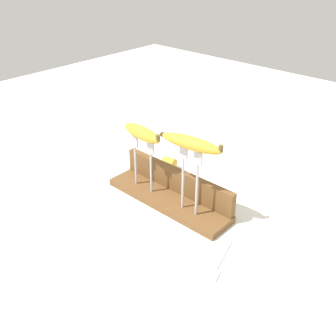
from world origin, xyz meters
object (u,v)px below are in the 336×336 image
at_px(fork_stand_left, 143,159).
at_px(banana_chunk_near, 169,163).
at_px(fork_fallen_near, 219,264).
at_px(banana_raised_right, 191,143).
at_px(fork_stand_right, 190,175).
at_px(banana_raised_left, 142,133).

bearing_deg(fork_stand_left, banana_chunk_near, 105.22).
xyz_separation_m(fork_fallen_near, banana_chunk_near, (-0.41, 0.27, 0.02)).
relative_size(fork_stand_left, banana_chunk_near, 3.20).
bearing_deg(banana_raised_right, fork_fallen_near, -29.89).
xyz_separation_m(fork_stand_left, banana_raised_right, (0.18, -0.00, 0.11)).
height_order(fork_stand_left, fork_fallen_near, fork_stand_left).
xyz_separation_m(fork_stand_left, fork_stand_right, (0.18, -0.00, 0.02)).
distance_m(fork_stand_left, banana_chunk_near, 0.20).
height_order(fork_stand_right, banana_chunk_near, fork_stand_right).
height_order(banana_raised_left, banana_chunk_near, banana_raised_left).
xyz_separation_m(fork_stand_left, banana_raised_left, (-0.00, 0.00, 0.09)).
relative_size(fork_stand_left, banana_raised_left, 1.06).
distance_m(banana_raised_left, banana_raised_right, 0.19).
height_order(fork_stand_right, fork_fallen_near, fork_stand_right).
relative_size(fork_fallen_near, banana_chunk_near, 3.02).
bearing_deg(fork_stand_left, banana_raised_left, 174.62).
relative_size(fork_stand_left, banana_raised_right, 0.89).
xyz_separation_m(fork_stand_left, fork_fallen_near, (0.36, -0.10, -0.12)).
bearing_deg(fork_fallen_near, banana_raised_left, 164.03).
relative_size(banana_raised_right, fork_fallen_near, 1.19).
bearing_deg(fork_stand_left, fork_stand_right, -0.00).
height_order(fork_stand_right, banana_raised_left, banana_raised_left).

